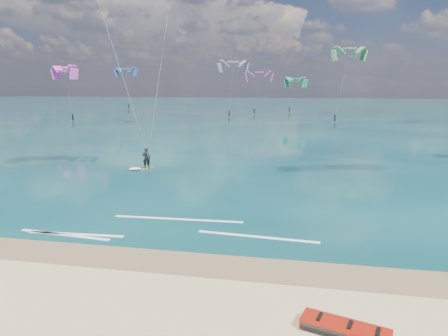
{
  "coord_description": "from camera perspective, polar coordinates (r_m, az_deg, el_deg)",
  "views": [
    {
      "loc": [
        7.14,
        -12.07,
        7.37
      ],
      "look_at": [
        3.4,
        8.0,
        3.05
      ],
      "focal_mm": 32.0,
      "sensor_mm": 36.0,
      "label": 1
    }
  ],
  "objects": [
    {
      "name": "distant_kites",
      "position": [
        87.81,
        3.91,
        10.78
      ],
      "size": [
        86.1,
        42.6,
        13.6
      ],
      "color": "#F849C4",
      "rests_on": "ground"
    },
    {
      "name": "sea",
      "position": [
        116.52,
        7.08,
        8.23
      ],
      "size": [
        320.0,
        200.0,
        0.04
      ],
      "primitive_type": "cube",
      "color": "#092C34",
      "rests_on": "ground"
    },
    {
      "name": "packed_kite_mid",
      "position": [
        13.47,
        16.86,
        -21.8
      ],
      "size": [
        3.02,
        1.89,
        0.41
      ],
      "primitive_type": null,
      "rotation": [
        0.0,
        0.0,
        -0.3
      ],
      "color": "#9E1A0B",
      "rests_on": "ground"
    },
    {
      "name": "shoreline_foam",
      "position": [
        20.99,
        -10.17,
        -8.68
      ],
      "size": [
        14.95,
        3.88,
        0.01
      ],
      "color": "white",
      "rests_on": "ground"
    },
    {
      "name": "ground",
      "position": [
        53.07,
        2.72,
        3.94
      ],
      "size": [
        320.0,
        320.0,
        0.0
      ],
      "primitive_type": "plane",
      "color": "tan",
      "rests_on": "ground"
    },
    {
      "name": "kitesurfer_main",
      "position": [
        32.09,
        -12.21,
        16.37
      ],
      "size": [
        8.74,
        7.99,
        19.08
      ],
      "rotation": [
        0.0,
        0.0,
        0.75
      ],
      "color": "gold",
      "rests_on": "sea"
    },
    {
      "name": "wet_sand_strip",
      "position": [
        18.23,
        -13.84,
        -12.26
      ],
      "size": [
        320.0,
        2.4,
        0.01
      ],
      "primitive_type": "cube",
      "color": "brown",
      "rests_on": "ground"
    }
  ]
}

